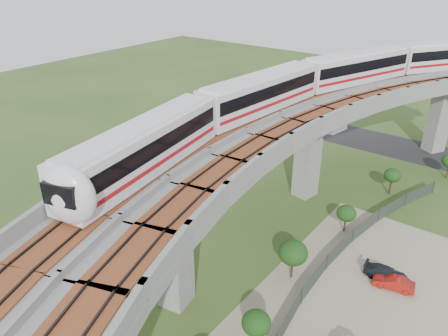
{
  "coord_description": "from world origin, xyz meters",
  "views": [
    {
      "loc": [
        19.28,
        -28.68,
        24.06
      ],
      "look_at": [
        -0.99,
        -1.87,
        7.5
      ],
      "focal_mm": 35.0,
      "sensor_mm": 36.0,
      "label": 1
    }
  ],
  "objects": [
    {
      "name": "metro_train",
      "position": [
        1.49,
        11.6,
        12.31
      ],
      "size": [
        17.38,
        60.12,
        3.64
      ],
      "color": "silver",
      "rests_on": "ground"
    },
    {
      "name": "car_dark",
      "position": [
        12.88,
        1.83,
        0.56
      ],
      "size": [
        3.72,
        1.89,
        1.03
      ],
      "primitive_type": "imported",
      "rotation": [
        0.0,
        0.0,
        1.7
      ],
      "color": "black",
      "rests_on": "dirt_lot"
    },
    {
      "name": "viaduct",
      "position": [
        3.84,
        0.0,
        9.05
      ],
      "size": [
        19.58,
        73.98,
        11.4
      ],
      "color": "#99968E",
      "rests_on": "ground"
    },
    {
      "name": "tree_1",
      "position": [
        8.41,
        16.16,
        2.31
      ],
      "size": [
        1.81,
        1.81,
        3.09
      ],
      "color": "#382314",
      "rests_on": "ground"
    },
    {
      "name": "asphalt_road",
      "position": [
        0.0,
        30.0,
        0.01
      ],
      "size": [
        60.0,
        8.0,
        0.03
      ],
      "primitive_type": "cube",
      "color": "#232326",
      "rests_on": "ground"
    },
    {
      "name": "ground",
      "position": [
        0.0,
        0.0,
        0.0
      ],
      "size": [
        160.0,
        160.0,
        0.0
      ],
      "primitive_type": "plane",
      "color": "#344D1E",
      "rests_on": "ground"
    },
    {
      "name": "tree_2",
      "position": [
        7.39,
        6.22,
        2.02
      ],
      "size": [
        1.85,
        1.85,
        2.82
      ],
      "color": "#382314",
      "rests_on": "ground"
    },
    {
      "name": "dirt_lot",
      "position": [
        14.0,
        -2.0,
        0.02
      ],
      "size": [
        18.0,
        26.0,
        0.04
      ],
      "primitive_type": "cube",
      "color": "gray",
      "rests_on": "ground"
    },
    {
      "name": "car_red",
      "position": [
        13.73,
        1.01,
        0.57
      ],
      "size": [
        3.36,
        1.78,
        1.05
      ],
      "primitive_type": "imported",
      "rotation": [
        0.0,
        0.0,
        -1.35
      ],
      "color": "maroon",
      "rests_on": "dirt_lot"
    },
    {
      "name": "tree_3",
      "position": [
        6.61,
        -2.72,
        2.5
      ],
      "size": [
        2.38,
        2.38,
        3.52
      ],
      "color": "#382314",
      "rests_on": "ground"
    },
    {
      "name": "fence",
      "position": [
        9.75,
        0.0,
        0.75
      ],
      "size": [
        3.87,
        38.73,
        1.5
      ],
      "color": "#2D382D",
      "rests_on": "ground"
    },
    {
      "name": "tree_4",
      "position": [
        8.11,
        -10.36,
        2.08
      ],
      "size": [
        1.99,
        1.99,
        2.94
      ],
      "color": "#382314",
      "rests_on": "ground"
    }
  ]
}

